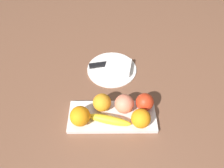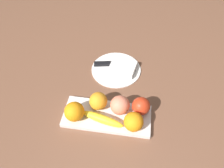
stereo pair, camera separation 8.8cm
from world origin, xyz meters
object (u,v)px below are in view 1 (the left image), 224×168
object	(u,v)px
fruit_tray	(112,116)
knife	(102,65)
apple	(145,102)
orange_near_banana	(102,102)
orange_center	(141,118)
folded_napkin	(118,66)
banana	(109,120)
peach	(124,104)
dinner_plate	(112,69)
orange_near_apple	(80,116)

from	to	relation	value
fruit_tray	knife	bearing A→B (deg)	99.57
apple	orange_near_banana	distance (m)	0.17
fruit_tray	orange_center	distance (m)	0.12
fruit_tray	folded_napkin	distance (m)	0.27
folded_napkin	knife	distance (m)	0.08
banana	knife	xyz separation A→B (m)	(-0.04, 0.32, -0.02)
knife	apple	bearing A→B (deg)	-65.46
fruit_tray	peach	xyz separation A→B (m)	(0.05, 0.03, 0.05)
dinner_plate	knife	xyz separation A→B (m)	(-0.05, 0.02, 0.01)
banana	knife	world-z (taller)	banana
orange_near_banana	folded_napkin	distance (m)	0.24
apple	orange_near_apple	distance (m)	0.25
dinner_plate	apple	bearing A→B (deg)	-61.36
fruit_tray	orange_near_apple	bearing A→B (deg)	-167.08
orange_near_apple	fruit_tray	bearing A→B (deg)	12.92
orange_near_banana	orange_near_apple	bearing A→B (deg)	-141.59
banana	knife	distance (m)	0.32
orange_near_banana	peach	world-z (taller)	peach
orange_near_apple	dinner_plate	world-z (taller)	orange_near_apple
apple	folded_napkin	xyz separation A→B (m)	(-0.10, 0.23, -0.03)
banana	orange_near_apple	world-z (taller)	orange_near_apple
apple	peach	size ratio (longest dim) A/B	0.93
dinner_plate	folded_napkin	size ratio (longest dim) A/B	2.00
orange_near_banana	dinner_plate	size ratio (longest dim) A/B	0.30
orange_near_apple	dinner_plate	size ratio (longest dim) A/B	0.32
orange_near_apple	dinner_plate	distance (m)	0.32
apple	peach	world-z (taller)	peach
peach	dinner_plate	bearing A→B (deg)	100.91
dinner_plate	folded_napkin	xyz separation A→B (m)	(0.03, 0.00, 0.02)
orange_near_apple	peach	size ratio (longest dim) A/B	1.00
banana	folded_napkin	distance (m)	0.30
banana	orange_center	distance (m)	0.12
apple	dinner_plate	size ratio (longest dim) A/B	0.30
fruit_tray	apple	size ratio (longest dim) A/B	4.82
apple	orange_near_apple	bearing A→B (deg)	-165.44
peach	orange_near_banana	bearing A→B (deg)	174.40
apple	dinner_plate	xyz separation A→B (m)	(-0.13, 0.23, -0.05)
orange_center	folded_napkin	bearing A→B (deg)	103.79
orange_center	peach	world-z (taller)	peach
dinner_plate	orange_near_apple	bearing A→B (deg)	-111.84
orange_near_banana	folded_napkin	world-z (taller)	orange_near_banana
folded_napkin	knife	world-z (taller)	folded_napkin
peach	banana	bearing A→B (deg)	-135.72
orange_center	folded_napkin	xyz separation A→B (m)	(-0.07, 0.30, -0.03)
orange_near_banana	knife	distance (m)	0.25
knife	orange_near_banana	bearing A→B (deg)	-98.41
orange_near_apple	orange_center	bearing A→B (deg)	-2.57
orange_center	orange_near_apple	bearing A→B (deg)	177.43
orange_center	dinner_plate	distance (m)	0.32
banana	orange_center	size ratio (longest dim) A/B	2.32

